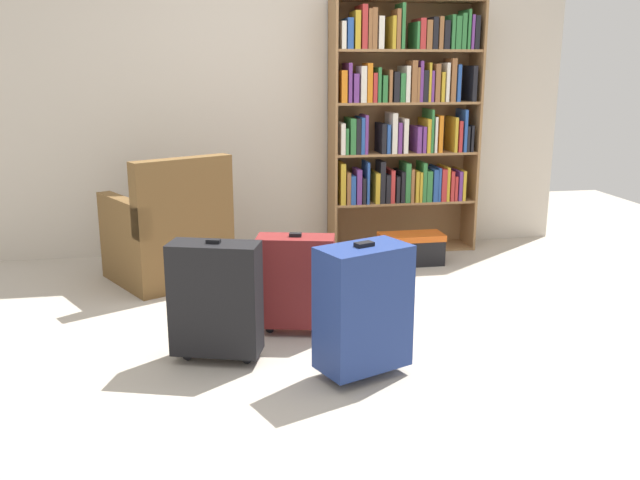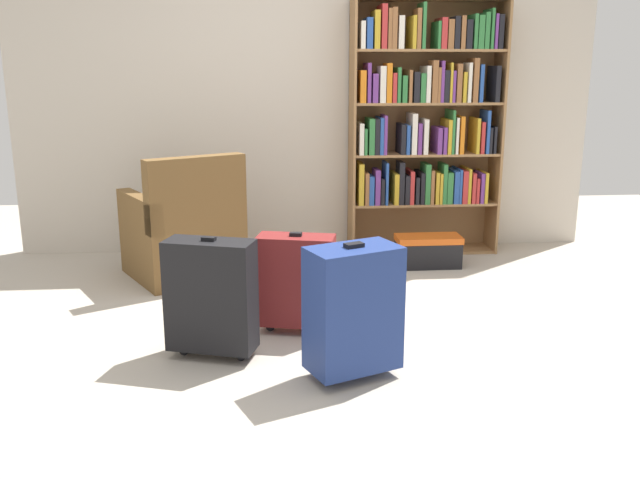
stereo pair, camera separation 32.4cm
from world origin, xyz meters
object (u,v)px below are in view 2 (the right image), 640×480
object	(u,v)px
suitcase_navy_blue	(353,309)
suitcase_dark_red	(296,280)
suitcase_black	(211,295)
bookshelf	(424,119)
armchair	(184,234)
mug	(265,268)
storage_box	(428,250)

from	to	relation	value
suitcase_navy_blue	suitcase_dark_red	size ratio (longest dim) A/B	1.16
suitcase_dark_red	suitcase_black	bearing A→B (deg)	-145.50
bookshelf	armchair	xyz separation A→B (m)	(-1.85, -0.54, -0.76)
armchair	suitcase_black	distance (m)	1.47
mug	suitcase_dark_red	distance (m)	1.16
mug	suitcase_dark_red	bearing A→B (deg)	-81.37
bookshelf	suitcase_navy_blue	bearing A→B (deg)	-110.66
armchair	storage_box	distance (m)	1.82
suitcase_black	suitcase_navy_blue	bearing A→B (deg)	-23.16
armchair	suitcase_navy_blue	world-z (taller)	armchair
bookshelf	suitcase_black	bearing A→B (deg)	-128.15
suitcase_navy_blue	suitcase_dark_red	xyz separation A→B (m)	(-0.24, 0.61, -0.05)
storage_box	suitcase_navy_blue	distance (m)	2.03
suitcase_navy_blue	storage_box	bearing A→B (deg)	65.82
suitcase_dark_red	storage_box	bearing A→B (deg)	48.91
bookshelf	mug	size ratio (longest dim) A/B	16.54
bookshelf	suitcase_black	distance (m)	2.63
suitcase_black	suitcase_dark_red	world-z (taller)	suitcase_black
bookshelf	suitcase_dark_red	world-z (taller)	bookshelf
bookshelf	suitcase_dark_red	distance (m)	2.15
suitcase_black	suitcase_dark_red	distance (m)	0.55
armchair	suitcase_dark_red	size ratio (longest dim) A/B	1.61
storage_box	suitcase_navy_blue	bearing A→B (deg)	-114.18
storage_box	suitcase_navy_blue	world-z (taller)	suitcase_navy_blue
suitcase_dark_red	bookshelf	bearing A→B (deg)	56.57
bookshelf	storage_box	xyz separation A→B (m)	(-0.04, -0.45, -0.95)
suitcase_navy_blue	suitcase_dark_red	distance (m)	0.66
suitcase_black	suitcase_navy_blue	distance (m)	0.76
mug	storage_box	bearing A→B (deg)	4.89
suitcase_black	suitcase_navy_blue	xyz separation A→B (m)	(0.70, -0.30, 0.02)
suitcase_navy_blue	bookshelf	bearing A→B (deg)	69.34
armchair	storage_box	bearing A→B (deg)	2.95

